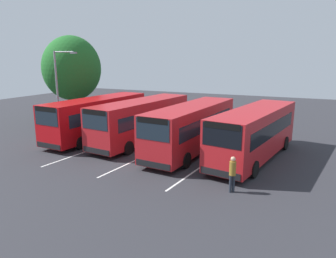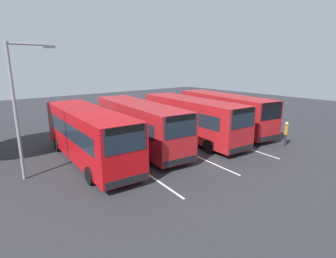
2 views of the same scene
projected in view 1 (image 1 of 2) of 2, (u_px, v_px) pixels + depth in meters
ground_plane at (167, 146)px, 23.04m from camera, size 70.98×70.98×0.00m
bus_far_left at (98, 116)px, 25.14m from camera, size 10.27×3.06×3.24m
bus_center_left at (142, 119)px, 23.85m from camera, size 10.34×3.51×3.24m
bus_center_right at (192, 127)px, 21.33m from camera, size 10.30×3.22×3.24m
bus_far_right at (255, 132)px, 19.80m from camera, size 10.39×4.03×3.24m
pedestrian at (233, 171)px, 14.87m from camera, size 0.45×0.45×1.80m
street_lamp at (59, 87)px, 25.87m from camera, size 0.26×2.31×6.96m
depot_tree at (72, 68)px, 31.17m from camera, size 6.09×5.48×8.58m
lane_stripe_outer_left at (120, 140)px, 24.75m from camera, size 14.62×1.59×0.01m
lane_stripe_inner_left at (167, 146)px, 23.04m from camera, size 14.62×1.59×0.01m
lane_stripe_inner_right at (221, 153)px, 21.34m from camera, size 14.62×1.59×0.01m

